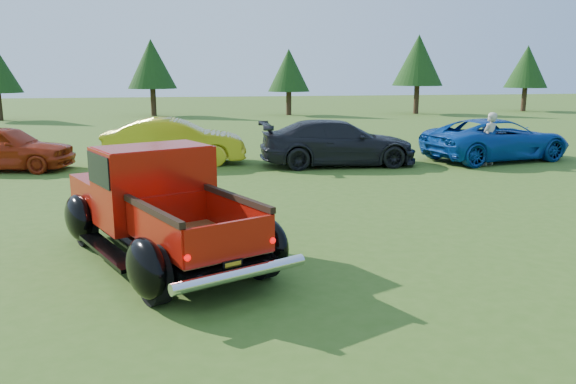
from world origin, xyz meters
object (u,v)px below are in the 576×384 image
Objects in this scene: show_car_grey at (338,143)px; show_car_blue at (497,139)px; tree_east at (418,60)px; pickup_truck at (155,204)px; show_car_yellow at (175,141)px; spectator at (489,139)px; tree_mid_left at (152,64)px; tree_far_east at (527,67)px; show_car_red at (4,148)px; tree_mid_right at (289,70)px.

show_car_grey is 5.46m from show_car_blue.
tree_east reaches higher than show_car_blue.
pickup_truck is at bearing 149.39° from show_car_grey.
show_car_yellow is 2.66× the size of spectator.
tree_mid_left reaches higher than spectator.
pickup_truck is at bearing -131.29° from tree_far_east.
tree_east reaches higher than spectator.
show_car_red is (-3.50, -20.90, -2.70)m from tree_mid_left.
tree_east reaches higher than pickup_truck.
tree_east is 1.07× the size of pickup_truck.
spectator is (4.67, -0.89, 0.12)m from show_car_grey.
tree_far_east is at bearing 6.34° from tree_east.
tree_east reaches higher than tree_mid_right.
spectator reaches higher than show_car_yellow.
tree_east is 29.11m from show_car_red.
show_car_yellow is (0.26, 9.13, -0.11)m from pickup_truck.
show_car_grey is at bearing -96.74° from tree_mid_right.
tree_far_east is at bearing -49.34° from show_car_yellow.
tree_mid_left is at bearing 68.12° from pickup_truck.
pickup_truck reaches higher than show_car_red.
show_car_red is 15.52m from show_car_blue.
tree_mid_right is at bearing 176.82° from tree_east.
tree_mid_left is 21.36m from show_car_red.
tree_mid_left is 18.06m from tree_east.
show_car_grey is (-20.47, -21.37, -2.53)m from tree_far_east.
show_car_grey is at bearing -119.37° from tree_east.
tree_mid_right reaches higher than show_car_red.
show_car_yellow is 0.89× the size of show_car_blue.
tree_east reaches higher than show_car_yellow.
show_car_red is 2.40× the size of spectator.
tree_mid_left is 1.04× the size of tree_far_east.
tree_mid_right is at bearing -110.13° from spectator.
show_car_grey is at bearing -133.76° from tree_far_east.
pickup_truck is 1.01× the size of show_car_blue.
show_car_blue is at bearing -81.84° from tree_mid_right.
pickup_truck reaches higher than show_car_yellow.
show_car_red is 5.00m from show_car_yellow.
tree_far_east is 36.78m from show_car_red.
show_car_yellow is at bearing -85.86° from tree_mid_left.
tree_mid_left is at bearing -89.70° from spectator.
spectator is at bearing -63.80° from tree_mid_left.
tree_far_east is at bearing -40.75° from show_car_grey.
tree_far_east reaches higher than pickup_truck.
pickup_truck is (-7.76, -28.84, -2.14)m from tree_mid_right.
tree_east is 1.09× the size of show_car_blue.
show_car_yellow is 10.56m from show_car_blue.
show_car_blue is (5.46, 0.00, -0.02)m from show_car_grey.
show_car_red is at bearing -99.51° from tree_mid_left.
show_car_grey is at bearing -100.72° from show_car_yellow.
tree_mid_right is at bearing -18.57° from show_car_yellow.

